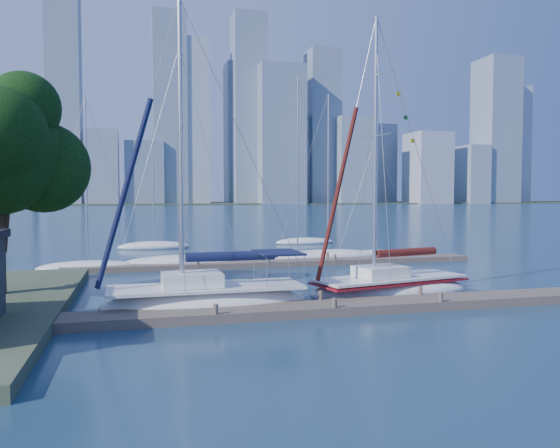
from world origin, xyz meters
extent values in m
plane|color=#17334C|center=(0.00, 0.00, 0.00)|extent=(700.00, 700.00, 0.00)
cube|color=brown|center=(0.00, 0.00, 0.20)|extent=(26.00, 2.00, 0.40)
cube|color=brown|center=(2.00, 16.00, 0.18)|extent=(30.00, 1.80, 0.36)
cube|color=#38472D|center=(0.00, 320.00, 0.00)|extent=(800.00, 100.00, 1.50)
sphere|color=black|center=(-12.40, 6.80, 6.47)|extent=(4.45, 4.45, 4.45)
sphere|color=black|center=(-12.97, 5.28, 9.14)|extent=(3.32, 3.32, 3.32)
ellipsoid|color=white|center=(-5.03, 1.87, 0.27)|extent=(9.28, 3.20, 1.62)
cube|color=white|center=(-5.03, 1.87, 1.02)|extent=(8.60, 2.95, 0.13)
cube|color=white|center=(-5.67, 1.86, 1.40)|extent=(2.63, 2.01, 0.59)
cylinder|color=silver|center=(-6.10, 1.85, 7.34)|extent=(0.19, 0.19, 12.52)
cylinder|color=silver|center=(-3.92, 1.89, 2.27)|extent=(4.37, 0.20, 0.11)
cylinder|color=#111B39|center=(-3.92, 1.89, 2.37)|extent=(4.03, 0.51, 0.43)
cube|color=#111B39|center=(-1.71, 1.94, 2.48)|extent=(1.99, 2.61, 0.09)
ellipsoid|color=white|center=(4.37, 2.83, 0.25)|extent=(8.91, 4.52, 1.49)
cube|color=white|center=(4.37, 2.83, 0.95)|extent=(8.25, 4.17, 0.12)
cube|color=white|center=(3.78, 2.71, 1.29)|extent=(2.72, 2.27, 0.55)
cylinder|color=silver|center=(3.39, 2.62, 7.39)|extent=(0.18, 0.18, 12.78)
cylinder|color=silver|center=(5.37, 3.05, 2.09)|extent=(3.96, 0.95, 0.10)
cylinder|color=#4D1110|center=(5.37, 3.05, 2.19)|extent=(3.71, 1.17, 0.40)
cube|color=maroon|center=(4.37, 2.83, 0.78)|extent=(8.45, 4.31, 0.10)
ellipsoid|color=white|center=(-11.27, 16.81, 0.18)|extent=(6.92, 2.66, 0.99)
cylinder|color=silver|center=(-11.27, 16.81, 6.29)|extent=(0.11, 0.11, 10.78)
ellipsoid|color=white|center=(-4.97, 17.31, 0.22)|extent=(8.92, 4.63, 1.24)
cylinder|color=silver|center=(-4.97, 17.31, 8.34)|extent=(0.13, 0.13, 14.44)
ellipsoid|color=white|center=(4.10, 18.41, 0.20)|extent=(7.82, 4.82, 1.09)
cylinder|color=silver|center=(4.10, 18.41, 7.62)|extent=(0.12, 0.12, 13.27)
ellipsoid|color=white|center=(6.70, 18.68, 0.22)|extent=(8.60, 3.20, 1.20)
cylinder|color=silver|center=(6.70, 18.68, 7.07)|extent=(0.13, 0.13, 11.97)
ellipsoid|color=white|center=(11.03, 18.99, 0.17)|extent=(7.11, 2.80, 0.95)
cylinder|color=silver|center=(11.03, 18.99, 5.49)|extent=(0.10, 0.10, 9.27)
ellipsoid|color=white|center=(-6.50, 31.14, 0.20)|extent=(7.07, 4.32, 1.08)
cylinder|color=silver|center=(-6.50, 31.14, 5.98)|extent=(0.12, 0.12, 10.00)
ellipsoid|color=white|center=(9.10, 32.61, 0.18)|extent=(6.57, 3.36, 0.98)
cylinder|color=silver|center=(9.10, 32.61, 6.36)|extent=(0.11, 0.11, 10.94)
cube|color=slate|center=(-69.73, 287.50, 26.04)|extent=(19.74, 17.63, 52.08)
cube|color=#96A0B4|center=(-47.55, 309.43, 18.05)|extent=(15.76, 17.61, 36.09)
cube|color=gray|center=(-25.94, 284.92, 19.84)|extent=(16.74, 19.81, 39.68)
cube|color=slate|center=(-4.22, 286.68, 17.20)|extent=(20.61, 16.86, 34.40)
cube|color=#96A0B4|center=(21.35, 289.48, 46.14)|extent=(20.50, 14.99, 92.27)
cube|color=gray|center=(51.90, 304.67, 41.86)|extent=(16.41, 17.46, 83.72)
cube|color=slate|center=(70.99, 278.50, 39.06)|extent=(25.67, 18.95, 78.12)
cube|color=#96A0B4|center=(91.42, 294.72, 25.85)|extent=(15.69, 17.11, 51.69)
cube|color=gray|center=(115.77, 279.60, 25.34)|extent=(22.30, 18.80, 50.67)
cube|color=slate|center=(147.05, 309.52, 25.58)|extent=(15.52, 17.52, 51.15)
cube|color=#96A0B4|center=(164.09, 278.94, 21.58)|extent=(22.00, 23.94, 43.17)
cube|color=gray|center=(194.50, 279.05, 17.99)|extent=(14.42, 21.38, 35.97)
cube|color=slate|center=(213.93, 282.23, 45.74)|extent=(21.85, 23.60, 91.49)
cube|color=#96A0B4|center=(241.25, 301.60, 39.34)|extent=(18.33, 17.08, 78.67)
cube|color=slate|center=(-45.00, 290.00, 60.53)|extent=(16.81, 18.00, 121.05)
cube|color=slate|center=(10.00, 290.00, 52.96)|extent=(18.47, 18.00, 105.92)
cube|color=slate|center=(55.00, 290.00, 54.34)|extent=(18.87, 18.00, 108.67)
cube|color=slate|center=(100.00, 290.00, 45.60)|extent=(18.44, 18.00, 91.20)
camera|label=1|loc=(-7.94, -22.24, 5.10)|focal=35.00mm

